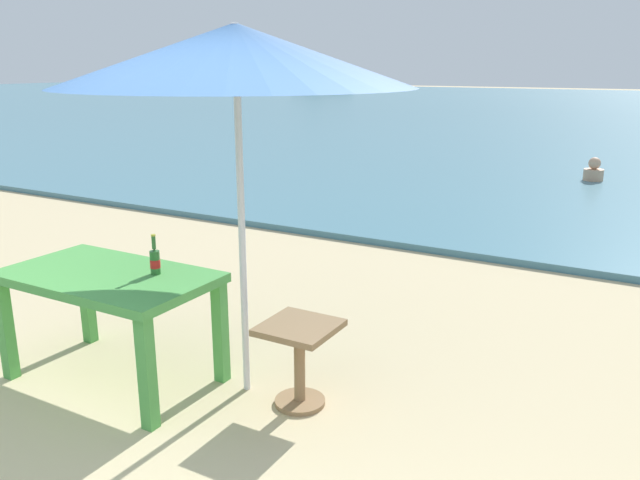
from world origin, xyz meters
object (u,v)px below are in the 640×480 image
Objects in this scene: picnic_table_green at (109,289)px; boat_ferry at (321,82)px; side_table_wood at (299,352)px; swimmer_person at (594,171)px; beer_bottle_amber at (155,260)px; patio_umbrella at (236,56)px.

boat_ferry is (-21.80, 41.45, 0.06)m from picnic_table_green.
side_table_wood is 1.32× the size of swimmer_person.
beer_bottle_amber is (0.29, 0.14, 0.20)m from picnic_table_green.
swimmer_person is (1.86, 9.37, -0.41)m from picnic_table_green.
swimmer_person is (1.57, 9.23, -0.61)m from beer_bottle_amber.
side_table_wood is at bearing -93.80° from swimmer_person.
beer_bottle_amber is at bearing -169.00° from side_table_wood.
picnic_table_green is 5.28× the size of beer_bottle_amber.
patio_umbrella is at bearing -96.34° from swimmer_person.
beer_bottle_amber is 46.85m from boat_ferry.
swimmer_person is (1.01, 9.05, -1.88)m from patio_umbrella.
swimmer_person is at bearing 83.66° from patio_umbrella.
beer_bottle_amber reaches higher than picnic_table_green.
picnic_table_green is at bearing -159.34° from patio_umbrella.
boat_ferry reaches higher than swimmer_person.
patio_umbrella is 46.98m from boat_ferry.
patio_umbrella is at bearing -179.21° from side_table_wood.
patio_umbrella is (0.57, 0.18, 1.26)m from beer_bottle_amber.
side_table_wood is (0.41, 0.01, -1.76)m from patio_umbrella.
beer_bottle_amber is 1.11m from side_table_wood.
patio_umbrella is at bearing 20.66° from picnic_table_green.
patio_umbrella is 0.47× the size of boat_ferry.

